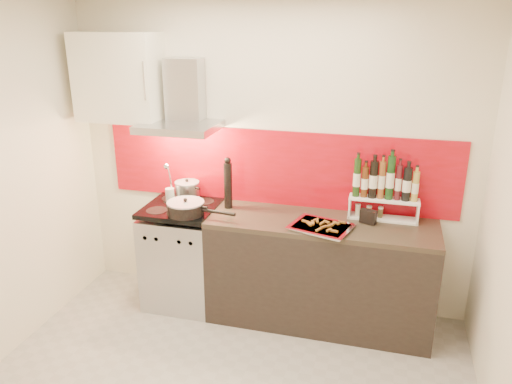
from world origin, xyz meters
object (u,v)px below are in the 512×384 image
(counter, at_px, (320,272))
(saute_pan, at_px, (186,208))
(baking_tray, at_px, (321,227))
(range_stove, at_px, (183,256))
(pepper_mill, at_px, (228,184))
(stock_pot, at_px, (187,190))

(counter, bearing_deg, saute_pan, -171.57)
(saute_pan, xyz_separation_m, baking_tray, (1.09, 0.02, -0.05))
(range_stove, distance_m, pepper_mill, 0.78)
(counter, distance_m, saute_pan, 1.21)
(stock_pot, xyz_separation_m, baking_tray, (1.22, -0.32, -0.07))
(saute_pan, height_order, baking_tray, saute_pan)
(counter, distance_m, stock_pot, 1.34)
(stock_pot, height_order, saute_pan, stock_pot)
(counter, distance_m, baking_tray, 0.49)
(counter, xyz_separation_m, baking_tray, (0.01, -0.14, 0.47))
(range_stove, xyz_separation_m, counter, (1.20, 0.00, 0.01))
(pepper_mill, xyz_separation_m, baking_tray, (0.82, -0.24, -0.20))
(range_stove, xyz_separation_m, pepper_mill, (0.39, 0.10, 0.67))
(saute_pan, bearing_deg, stock_pot, 111.11)
(range_stove, bearing_deg, baking_tray, -6.58)
(counter, bearing_deg, baking_tray, -84.64)
(baking_tray, bearing_deg, counter, 95.36)
(counter, xyz_separation_m, pepper_mill, (-0.81, 0.09, 0.66))
(saute_pan, bearing_deg, counter, 8.43)
(range_stove, bearing_deg, pepper_mill, 13.88)
(counter, height_order, pepper_mill, pepper_mill)
(range_stove, bearing_deg, stock_pot, 92.98)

